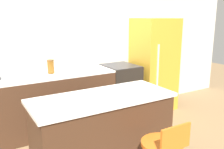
{
  "coord_description": "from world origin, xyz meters",
  "views": [
    {
      "loc": [
        -1.32,
        -3.39,
        1.84
      ],
      "look_at": [
        0.48,
        -0.34,
        0.99
      ],
      "focal_mm": 40.0,
      "sensor_mm": 36.0,
      "label": 1
    }
  ],
  "objects": [
    {
      "name": "fruit_bowl",
      "position": [
        0.35,
        -0.95,
        0.96
      ],
      "size": [
        0.23,
        0.23,
        0.05
      ],
      "color": "white",
      "rests_on": "kitchen_island"
    },
    {
      "name": "canister_jar",
      "position": [
        -0.21,
        0.37,
        1.05
      ],
      "size": [
        0.11,
        0.11,
        0.21
      ],
      "color": "brown",
      "rests_on": "back_counter"
    },
    {
      "name": "oven_range",
      "position": [
        1.07,
        0.34,
        0.47
      ],
      "size": [
        0.57,
        0.65,
        0.95
      ],
      "color": "black",
      "rests_on": "ground_plane"
    },
    {
      "name": "mixing_bowl",
      "position": [
        0.04,
        0.37,
        1.0
      ],
      "size": [
        0.26,
        0.26,
        0.1
      ],
      "color": "beige",
      "rests_on": "back_counter"
    },
    {
      "name": "refrigerator",
      "position": [
        1.82,
        0.31,
        0.89
      ],
      "size": [
        0.74,
        0.71,
        1.77
      ],
      "color": "gold",
      "rests_on": "ground_plane"
    },
    {
      "name": "wall_back",
      "position": [
        0.0,
        0.68,
        1.3
      ],
      "size": [
        8.0,
        0.06,
        2.6
      ],
      "color": "beige",
      "rests_on": "ground_plane"
    },
    {
      "name": "back_counter",
      "position": [
        -0.33,
        0.34,
        0.47
      ],
      "size": [
        2.2,
        0.63,
        0.95
      ],
      "color": "#422819",
      "rests_on": "ground_plane"
    },
    {
      "name": "kitchen_island",
      "position": [
        -0.04,
        -1.03,
        0.47
      ],
      "size": [
        1.64,
        0.69,
        0.94
      ],
      "color": "#422819",
      "rests_on": "ground_plane"
    },
    {
      "name": "ground_plane",
      "position": [
        0.0,
        0.0,
        0.0
      ],
      "size": [
        14.0,
        14.0,
        0.0
      ],
      "primitive_type": "plane",
      "color": "#8E704C"
    }
  ]
}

